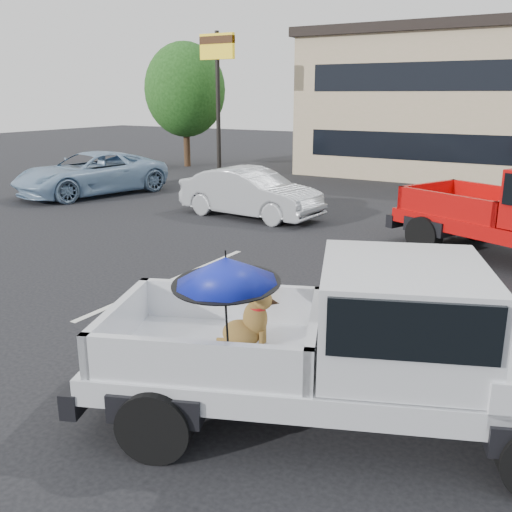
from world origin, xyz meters
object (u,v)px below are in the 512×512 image
object	(u,v)px
silver_pickup	(377,339)
blue_suv	(91,174)
motel_sign	(217,66)
tree_left	(185,90)
silver_sedan	(250,193)

from	to	relation	value
silver_pickup	blue_suv	size ratio (longest dim) A/B	1.09
motel_sign	tree_left	size ratio (longest dim) A/B	1.00
motel_sign	silver_sedan	xyz separation A→B (m)	(5.21, -6.02, -3.93)
motel_sign	blue_suv	world-z (taller)	motel_sign
tree_left	silver_pickup	size ratio (longest dim) A/B	1.00
silver_pickup	silver_sedan	size ratio (longest dim) A/B	1.37
silver_pickup	blue_suv	world-z (taller)	silver_pickup
blue_suv	silver_pickup	bearing A→B (deg)	-19.63
tree_left	silver_pickup	world-z (taller)	tree_left
silver_pickup	blue_suv	bearing A→B (deg)	124.66
motel_sign	tree_left	world-z (taller)	tree_left
motel_sign	blue_suv	bearing A→B (deg)	-107.94
tree_left	motel_sign	bearing A→B (deg)	-36.87
motel_sign	blue_suv	distance (m)	7.06
motel_sign	silver_sedan	size ratio (longest dim) A/B	1.37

